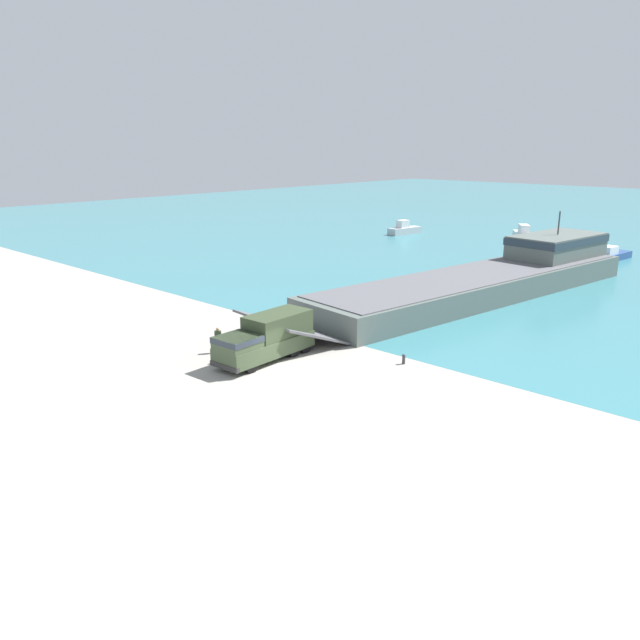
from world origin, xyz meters
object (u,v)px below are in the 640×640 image
Objects in this scene: military_truck at (266,338)px; landing_craft at (496,275)px; moored_boat_c at (404,229)px; mooring_bollard at (404,359)px; moored_boat_a at (610,256)px; moored_boat_b at (524,236)px; soldier_on_ramp at (218,338)px.

landing_craft is at bearing 173.80° from military_truck.
moored_boat_c is at bearing -155.79° from military_truck.
landing_craft reaches higher than moored_boat_c.
landing_craft is at bearing 103.46° from mooring_bollard.
moored_boat_b is at bearing 158.07° from moored_boat_a.
moored_boat_a is at bearing 172.99° from military_truck.
landing_craft is 29.74m from soldier_on_ramp.
moored_boat_c is at bearing 155.21° from soldier_on_ramp.
military_truck reaches higher than moored_boat_c.
moored_boat_b reaches higher than moored_boat_a.
soldier_on_ramp is 0.22× the size of moored_boat_b.
moored_boat_c is (-31.53, 1.75, 0.14)m from moored_boat_a.
military_truck is 0.93× the size of moored_boat_a.
landing_craft is 24.72m from moored_boat_a.
moored_boat_b is at bearing 138.45° from soldier_on_ramp.
moored_boat_c reaches higher than soldier_on_ramp.
landing_craft is at bearing 121.78° from soldier_on_ramp.
military_truck is 1.24× the size of moored_boat_c.
landing_craft reaches higher than soldier_on_ramp.
landing_craft is 39.37m from moored_boat_c.
military_truck is 60.91m from moored_boat_c.
moored_boat_a is 47.31m from mooring_bollard.
landing_craft is 28.06m from military_truck.
mooring_bollard is (3.14, -47.20, -0.22)m from moored_boat_a.
moored_boat_b is 57.77m from mooring_bollard.
moored_boat_b is (-7.19, 61.63, -0.26)m from soldier_on_ramp.
military_truck is at bearing -86.14° from landing_craft.
soldier_on_ramp reaches higher than mooring_bollard.
soldier_on_ramp is (-5.17, -29.28, -0.60)m from landing_craft.
landing_craft is at bearing -89.29° from moored_boat_a.
moored_boat_c is at bearing 145.42° from landing_craft.
military_truck is at bearing -88.37° from moored_boat_a.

